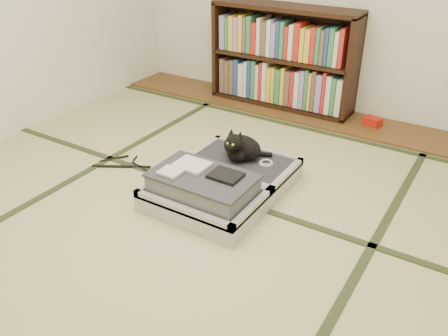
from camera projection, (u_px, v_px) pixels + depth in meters
The scene contains 9 objects.
floor at pixel (186, 227), 2.83m from camera, with size 4.50×4.50×0.00m, color tan.
wood_strip at pixel (315, 115), 4.31m from camera, with size 4.00×0.50×0.02m, color brown.
red_item at pixel (372, 121), 4.07m from camera, with size 0.15×0.09×0.07m, color #AF1A0E.
tatami_borders at pixel (229, 189), 3.19m from camera, with size 4.00×4.50×0.01m.
bookcase at pixel (283, 59), 4.33m from camera, with size 1.35×0.31×0.92m.
suitcase at pixel (220, 184), 3.07m from camera, with size 0.71×0.95×0.28m.
cat at pixel (241, 148), 3.23m from camera, with size 0.32×0.32×0.26m.
cable_coil at pixel (266, 163), 3.22m from camera, with size 0.10×0.10×0.02m.
hanger at pixel (125, 165), 3.49m from camera, with size 0.43×0.31×0.01m.
Camera 1 is at (1.41, -1.83, 1.67)m, focal length 38.00 mm.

